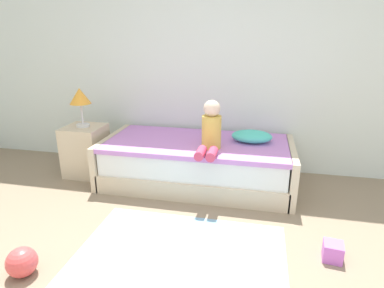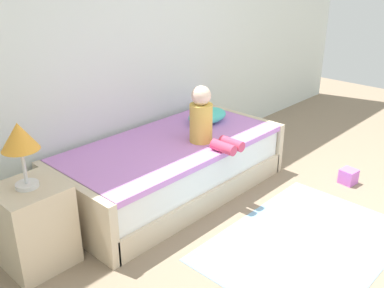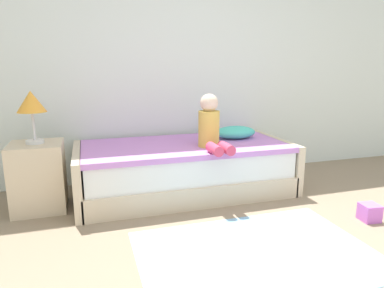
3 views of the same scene
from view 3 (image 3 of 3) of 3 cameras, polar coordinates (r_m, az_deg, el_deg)
name	(u,v)px [view 3 (image 3 of 3)]	position (r m, az deg, el deg)	size (l,w,h in m)	color
wall_rear	(189,48)	(3.96, -0.56, 15.66)	(7.20, 0.10, 2.90)	silver
bed	(185,168)	(3.46, -1.23, -4.05)	(2.11, 1.00, 0.50)	beige
nightstand	(39,177)	(3.32, -24.16, -4.96)	(0.44, 0.44, 0.60)	beige
table_lamp	(31,104)	(3.20, -25.18, 6.01)	(0.24, 0.24, 0.45)	silver
child_figure	(211,126)	(3.20, 3.12, 3.00)	(0.20, 0.51, 0.50)	gold
pillow	(235,132)	(3.68, 7.22, 1.96)	(0.44, 0.30, 0.13)	#4CCCBC
area_rug	(257,253)	(2.49, 10.69, -17.36)	(1.60, 1.10, 0.01)	#7AA8CC
toy_block	(369,212)	(3.23, 27.43, -10.07)	(0.14, 0.14, 0.14)	#CC66D8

